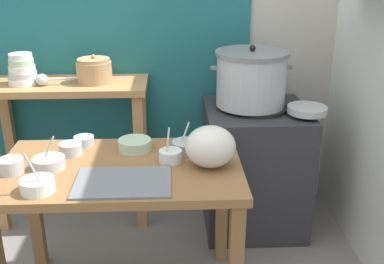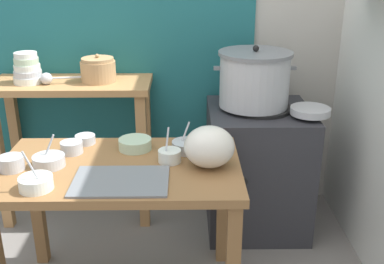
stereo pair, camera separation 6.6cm
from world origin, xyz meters
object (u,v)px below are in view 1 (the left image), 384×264
object	(u,v)px
ladle	(44,80)
prep_bowl_5	(135,144)
stove_block	(254,167)
prep_bowl_3	(11,165)
prep_bowl_2	(84,140)
prep_bowl_6	(71,148)
clay_pot	(94,71)
prep_bowl_4	(37,185)
bowl_stack_enamel	(22,71)
back_shelf_table	(69,118)
steamer_pot	(251,78)
prep_bowl_0	(186,146)
prep_bowl_1	(49,162)
prep_bowl_7	(170,156)
plastic_bag	(210,147)
wide_pan	(307,110)
serving_tray	(123,182)
prep_table	(121,188)

from	to	relation	value
ladle	prep_bowl_5	distance (m)	0.80
stove_block	prep_bowl_3	size ratio (longest dim) A/B	7.02
ladle	prep_bowl_2	bearing A→B (deg)	-58.25
prep_bowl_6	clay_pot	bearing A→B (deg)	87.50
prep_bowl_4	bowl_stack_enamel	bearing A→B (deg)	107.91
back_shelf_table	clay_pot	size ratio (longest dim) A/B	4.66
steamer_pot	prep_bowl_3	size ratio (longest dim) A/B	4.25
bowl_stack_enamel	prep_bowl_0	xyz separation A→B (m)	(0.93, -0.61, -0.23)
prep_bowl_1	prep_bowl_7	distance (m)	0.54
back_shelf_table	prep_bowl_4	distance (m)	1.02
stove_block	prep_bowl_1	distance (m)	1.30
prep_bowl_3	prep_bowl_4	size ratio (longest dim) A/B	0.62
back_shelf_table	plastic_bag	distance (m)	1.14
plastic_bag	prep_bowl_7	xyz separation A→B (m)	(-0.18, 0.05, -0.06)
ladle	bowl_stack_enamel	bearing A→B (deg)	164.68
wide_pan	prep_bowl_5	world-z (taller)	wide_pan
prep_bowl_3	prep_bowl_6	xyz separation A→B (m)	(0.22, 0.18, -0.00)
wide_pan	prep_bowl_4	bearing A→B (deg)	-150.10
prep_bowl_4	prep_bowl_7	bearing A→B (deg)	25.78
wide_pan	serving_tray	bearing A→B (deg)	-144.41
prep_bowl_2	prep_bowl_6	size ratio (longest dim) A/B	0.95
prep_bowl_6	stove_block	bearing A→B (deg)	27.95
wide_pan	prep_bowl_0	size ratio (longest dim) A/B	1.58
stove_block	plastic_bag	size ratio (longest dim) A/B	3.45
prep_table	prep_bowl_7	xyz separation A→B (m)	(0.23, 0.03, 0.14)
serving_tray	plastic_bag	bearing A→B (deg)	21.97
prep_bowl_0	prep_bowl_3	bearing A→B (deg)	-165.80
steamer_pot	prep_bowl_5	world-z (taller)	steamer_pot
prep_table	prep_bowl_0	bearing A→B (deg)	26.41
prep_bowl_1	bowl_stack_enamel	bearing A→B (deg)	111.98
clay_pot	prep_bowl_3	distance (m)	0.90
prep_bowl_0	prep_bowl_2	world-z (taller)	prep_bowl_0
steamer_pot	prep_bowl_7	xyz separation A→B (m)	(-0.47, -0.65, -0.19)
prep_bowl_1	prep_bowl_0	bearing A→B (deg)	14.54
prep_bowl_4	prep_bowl_6	world-z (taller)	prep_bowl_4
prep_bowl_7	prep_bowl_3	bearing A→B (deg)	-173.83
steamer_pot	serving_tray	xyz separation A→B (m)	(-0.67, -0.85, -0.22)
prep_bowl_1	prep_bowl_3	world-z (taller)	prep_bowl_1
ladle	prep_bowl_5	bearing A→B (deg)	-44.86
bowl_stack_enamel	plastic_bag	xyz separation A→B (m)	(1.03, -0.78, -0.17)
prep_bowl_0	prep_bowl_4	distance (m)	0.72
steamer_pot	wide_pan	size ratio (longest dim) A/B	2.13
ladle	prep_bowl_5	xyz separation A→B (m)	(0.55, -0.55, -0.19)
steamer_pot	clay_pot	world-z (taller)	steamer_pot
prep_bowl_3	prep_table	bearing A→B (deg)	5.39
prep_bowl_5	prep_table	bearing A→B (deg)	-106.85
clay_pot	prep_bowl_6	distance (m)	0.69
back_shelf_table	prep_bowl_3	size ratio (longest dim) A/B	8.64
prep_bowl_0	prep_bowl_2	distance (m)	0.52
back_shelf_table	prep_bowl_4	bearing A→B (deg)	-85.27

